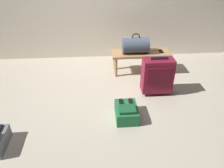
# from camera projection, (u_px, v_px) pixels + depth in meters

# --- Properties ---
(ground_plane) EXTENTS (6.60, 6.60, 0.00)m
(ground_plane) POSITION_uv_depth(u_px,v_px,m) (101.00, 101.00, 3.21)
(ground_plane) COLOR #B2A893
(bench) EXTENTS (1.00, 0.36, 0.38)m
(bench) POSITION_uv_depth(u_px,v_px,m) (141.00, 55.00, 3.80)
(bench) COLOR #A87A4C
(bench) RESTS_ON ground
(duffel_bag_slate) EXTENTS (0.44, 0.26, 0.34)m
(duffel_bag_slate) POSITION_uv_depth(u_px,v_px,m) (135.00, 45.00, 3.69)
(duffel_bag_slate) COLOR #475160
(duffel_bag_slate) RESTS_ON bench
(cell_phone) EXTENTS (0.07, 0.14, 0.01)m
(cell_phone) POSITION_uv_depth(u_px,v_px,m) (161.00, 51.00, 3.79)
(cell_phone) COLOR black
(cell_phone) RESTS_ON bench
(suitcase_upright_burgundy) EXTENTS (0.44, 0.25, 0.61)m
(suitcase_upright_burgundy) POSITION_uv_depth(u_px,v_px,m) (157.00, 75.00, 3.23)
(suitcase_upright_burgundy) COLOR maroon
(suitcase_upright_burgundy) RESTS_ON ground
(backpack_green) EXTENTS (0.28, 0.38, 0.21)m
(backpack_green) POSITION_uv_depth(u_px,v_px,m) (126.00, 112.00, 2.85)
(backpack_green) COLOR #1E6038
(backpack_green) RESTS_ON ground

